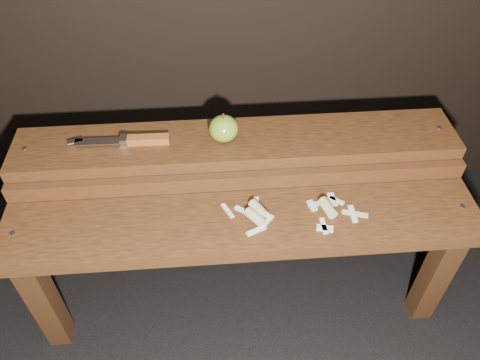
{
  "coord_description": "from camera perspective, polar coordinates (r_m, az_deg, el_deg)",
  "views": [
    {
      "loc": [
        -0.07,
        -0.8,
        1.31
      ],
      "look_at": [
        0.0,
        0.06,
        0.45
      ],
      "focal_mm": 35.0,
      "sensor_mm": 36.0,
      "label": 1
    }
  ],
  "objects": [
    {
      "name": "apple_scraps",
      "position": [
        1.17,
        5.77,
        -3.88
      ],
      "size": [
        0.37,
        0.13,
        0.03
      ],
      "color": "beige",
      "rests_on": "bench_front_tier"
    },
    {
      "name": "ground",
      "position": [
        1.53,
        0.18,
        -13.62
      ],
      "size": [
        60.0,
        60.0,
        0.0
      ],
      "primitive_type": "plane",
      "color": "black"
    },
    {
      "name": "bench_rear_tier",
      "position": [
        1.32,
        -0.36,
        2.13
      ],
      "size": [
        1.2,
        0.21,
        0.5
      ],
      "color": "#341C0D",
      "rests_on": "ground"
    },
    {
      "name": "bench_front_tier",
      "position": [
        1.21,
        0.45,
        -7.31
      ],
      "size": [
        1.2,
        0.2,
        0.42
      ],
      "color": "#341C0D",
      "rests_on": "ground"
    },
    {
      "name": "apple",
      "position": [
        1.24,
        -2.0,
        6.29
      ],
      "size": [
        0.08,
        0.08,
        0.08
      ],
      "color": "olive",
      "rests_on": "bench_rear_tier"
    },
    {
      "name": "knife",
      "position": [
        1.27,
        -12.63,
        4.76
      ],
      "size": [
        0.27,
        0.04,
        0.02
      ],
      "color": "brown",
      "rests_on": "bench_rear_tier"
    }
  ]
}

